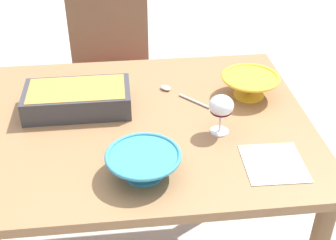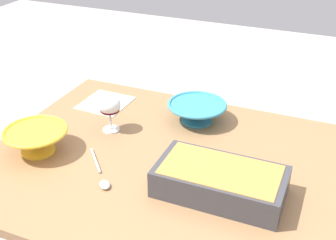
{
  "view_description": "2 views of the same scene",
  "coord_description": "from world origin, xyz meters",
  "px_view_note": "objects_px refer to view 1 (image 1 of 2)",
  "views": [
    {
      "loc": [
        0.06,
        1.31,
        1.64
      ],
      "look_at": [
        -0.08,
        0.05,
        0.79
      ],
      "focal_mm": 49.25,
      "sensor_mm": 36.0,
      "label": 1
    },
    {
      "loc": [
        0.47,
        -1.08,
        1.57
      ],
      "look_at": [
        -0.03,
        0.11,
        0.85
      ],
      "focal_mm": 46.88,
      "sensor_mm": 36.0,
      "label": 2
    }
  ],
  "objects_px": {
    "chair": "(111,75)",
    "small_bowl": "(144,163)",
    "napkin": "(274,163)",
    "mixing_bowl": "(250,85)",
    "casserole_dish": "(78,98)",
    "wine_glass": "(221,108)",
    "dining_table": "(143,145)",
    "serving_spoon": "(175,92)"
  },
  "relations": [
    {
      "from": "napkin",
      "to": "chair",
      "type": "bearing_deg",
      "value": -65.95
    },
    {
      "from": "mixing_bowl",
      "to": "serving_spoon",
      "type": "relative_size",
      "value": 1.16
    },
    {
      "from": "dining_table",
      "to": "chair",
      "type": "relative_size",
      "value": 1.23
    },
    {
      "from": "small_bowl",
      "to": "serving_spoon",
      "type": "xyz_separation_m",
      "value": [
        -0.15,
        -0.45,
        -0.04
      ]
    },
    {
      "from": "casserole_dish",
      "to": "small_bowl",
      "type": "bearing_deg",
      "value": 118.43
    },
    {
      "from": "dining_table",
      "to": "small_bowl",
      "type": "relative_size",
      "value": 5.22
    },
    {
      "from": "wine_glass",
      "to": "serving_spoon",
      "type": "xyz_separation_m",
      "value": [
        0.12,
        -0.26,
        -0.09
      ]
    },
    {
      "from": "wine_glass",
      "to": "mixing_bowl",
      "type": "distance_m",
      "value": 0.27
    },
    {
      "from": "dining_table",
      "to": "napkin",
      "type": "height_order",
      "value": "napkin"
    },
    {
      "from": "dining_table",
      "to": "mixing_bowl",
      "type": "xyz_separation_m",
      "value": [
        -0.4,
        -0.12,
        0.15
      ]
    },
    {
      "from": "chair",
      "to": "small_bowl",
      "type": "height_order",
      "value": "chair"
    },
    {
      "from": "dining_table",
      "to": "serving_spoon",
      "type": "height_order",
      "value": "serving_spoon"
    },
    {
      "from": "casserole_dish",
      "to": "wine_glass",
      "type": "bearing_deg",
      "value": 157.45
    },
    {
      "from": "casserole_dish",
      "to": "small_bowl",
      "type": "relative_size",
      "value": 1.67
    },
    {
      "from": "wine_glass",
      "to": "napkin",
      "type": "relative_size",
      "value": 0.72
    },
    {
      "from": "wine_glass",
      "to": "serving_spoon",
      "type": "bearing_deg",
      "value": -66.33
    },
    {
      "from": "serving_spoon",
      "to": "napkin",
      "type": "distance_m",
      "value": 0.51
    },
    {
      "from": "small_bowl",
      "to": "dining_table",
      "type": "bearing_deg",
      "value": -92.55
    },
    {
      "from": "casserole_dish",
      "to": "napkin",
      "type": "xyz_separation_m",
      "value": [
        -0.59,
        0.37,
        -0.05
      ]
    },
    {
      "from": "dining_table",
      "to": "small_bowl",
      "type": "distance_m",
      "value": 0.32
    },
    {
      "from": "dining_table",
      "to": "casserole_dish",
      "type": "xyz_separation_m",
      "value": [
        0.22,
        -0.09,
        0.15
      ]
    },
    {
      "from": "napkin",
      "to": "small_bowl",
      "type": "bearing_deg",
      "value": 0.81
    },
    {
      "from": "chair",
      "to": "casserole_dish",
      "type": "relative_size",
      "value": 2.54
    },
    {
      "from": "wine_glass",
      "to": "napkin",
      "type": "distance_m",
      "value": 0.24
    },
    {
      "from": "chair",
      "to": "small_bowl",
      "type": "bearing_deg",
      "value": 95.2
    },
    {
      "from": "wine_glass",
      "to": "mixing_bowl",
      "type": "bearing_deg",
      "value": -125.61
    },
    {
      "from": "small_bowl",
      "to": "napkin",
      "type": "distance_m",
      "value": 0.39
    },
    {
      "from": "casserole_dish",
      "to": "serving_spoon",
      "type": "height_order",
      "value": "casserole_dish"
    },
    {
      "from": "casserole_dish",
      "to": "mixing_bowl",
      "type": "distance_m",
      "value": 0.62
    },
    {
      "from": "wine_glass",
      "to": "serving_spoon",
      "type": "distance_m",
      "value": 0.3
    },
    {
      "from": "serving_spoon",
      "to": "napkin",
      "type": "height_order",
      "value": "serving_spoon"
    },
    {
      "from": "casserole_dish",
      "to": "mixing_bowl",
      "type": "relative_size",
      "value": 1.74
    },
    {
      "from": "chair",
      "to": "small_bowl",
      "type": "relative_size",
      "value": 4.24
    },
    {
      "from": "small_bowl",
      "to": "mixing_bowl",
      "type": "bearing_deg",
      "value": -136.06
    },
    {
      "from": "serving_spoon",
      "to": "napkin",
      "type": "bearing_deg",
      "value": 118.81
    },
    {
      "from": "chair",
      "to": "napkin",
      "type": "relative_size",
      "value": 4.91
    },
    {
      "from": "small_bowl",
      "to": "serving_spoon",
      "type": "relative_size",
      "value": 1.2
    },
    {
      "from": "chair",
      "to": "mixing_bowl",
      "type": "height_order",
      "value": "chair"
    },
    {
      "from": "chair",
      "to": "wine_glass",
      "type": "distance_m",
      "value": 1.05
    },
    {
      "from": "serving_spoon",
      "to": "casserole_dish",
      "type": "bearing_deg",
      "value": 11.39
    },
    {
      "from": "wine_glass",
      "to": "small_bowl",
      "type": "height_order",
      "value": "wine_glass"
    },
    {
      "from": "dining_table",
      "to": "small_bowl",
      "type": "xyz_separation_m",
      "value": [
        0.01,
        0.28,
        0.15
      ]
    }
  ]
}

